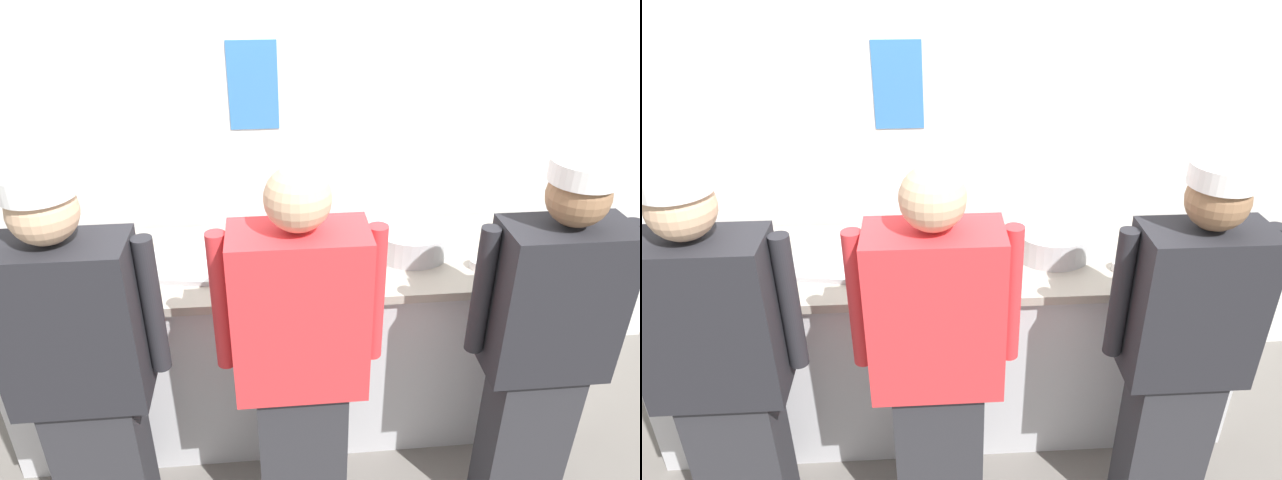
{
  "view_description": "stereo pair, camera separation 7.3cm",
  "coord_description": "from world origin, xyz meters",
  "views": [
    {
      "loc": [
        -0.14,
        -1.94,
        2.29
      ],
      "look_at": [
        0.08,
        0.38,
        1.03
      ],
      "focal_mm": 32.64,
      "sensor_mm": 36.0,
      "label": 1
    },
    {
      "loc": [
        -0.07,
        -1.95,
        2.29
      ],
      "look_at": [
        0.08,
        0.38,
        1.03
      ],
      "focal_mm": 32.64,
      "sensor_mm": 36.0,
      "label": 2
    }
  ],
  "objects": [
    {
      "name": "wall_back",
      "position": [
        -0.0,
        0.86,
        1.41
      ],
      "size": [
        4.32,
        0.11,
        2.83
      ],
      "color": "silver",
      "rests_on": "ground"
    },
    {
      "name": "mixing_bowl_steel",
      "position": [
        0.5,
        0.39,
        1.0
      ],
      "size": [
        0.37,
        0.37,
        0.13
      ],
      "primitive_type": "cylinder",
      "color": "#B7BABF",
      "rests_on": "prep_counter"
    },
    {
      "name": "chef_near_left",
      "position": [
        -0.83,
        -0.29,
        0.89
      ],
      "size": [
        0.6,
        0.24,
        1.66
      ],
      "color": "#2D2D33",
      "rests_on": "ground"
    },
    {
      "name": "squeeze_bottle_primary",
      "position": [
        -0.11,
        0.16,
        1.03
      ],
      "size": [
        0.06,
        0.06,
        0.19
      ],
      "color": "orange",
      "rests_on": "prep_counter"
    },
    {
      "name": "ramekin_yellow_sauce",
      "position": [
        -1.03,
        0.31,
        0.96
      ],
      "size": [
        0.11,
        0.11,
        0.04
      ],
      "color": "white",
      "rests_on": "prep_counter"
    },
    {
      "name": "sheet_tray",
      "position": [
        -0.47,
        0.36,
        0.95
      ],
      "size": [
        0.52,
        0.43,
        0.02
      ],
      "primitive_type": "cube",
      "rotation": [
        0.0,
        0.0,
        -0.16
      ],
      "color": "#B7BABF",
      "rests_on": "prep_counter"
    },
    {
      "name": "ground_plane",
      "position": [
        0.0,
        0.0,
        0.0
      ],
      "size": [
        9.0,
        9.0,
        0.0
      ],
      "primitive_type": "plane",
      "color": "slate"
    },
    {
      "name": "ramekin_red_sauce",
      "position": [
        -1.18,
        0.46,
        0.96
      ],
      "size": [
        0.11,
        0.11,
        0.04
      ],
      "color": "white",
      "rests_on": "prep_counter"
    },
    {
      "name": "ramekin_orange_sauce",
      "position": [
        1.15,
        0.54,
        0.96
      ],
      "size": [
        0.09,
        0.09,
        0.05
      ],
      "color": "white",
      "rests_on": "prep_counter"
    },
    {
      "name": "chefs_knife",
      "position": [
        -1.07,
        0.39,
        0.95
      ],
      "size": [
        0.28,
        0.03,
        0.02
      ],
      "color": "#B7BABF",
      "rests_on": "prep_counter"
    },
    {
      "name": "plate_stack_rear",
      "position": [
        -0.05,
        0.4,
        0.99
      ],
      "size": [
        0.22,
        0.22,
        0.1
      ],
      "color": "white",
      "rests_on": "prep_counter"
    },
    {
      "name": "chef_far_right",
      "position": [
        0.88,
        -0.27,
        0.87
      ],
      "size": [
        0.59,
        0.24,
        1.63
      ],
      "color": "#2D2D33",
      "rests_on": "ground"
    },
    {
      "name": "chef_center",
      "position": [
        -0.05,
        -0.3,
        0.88
      ],
      "size": [
        0.61,
        0.24,
        1.65
      ],
      "color": "#2D2D33",
      "rests_on": "ground"
    },
    {
      "name": "plate_stack_front",
      "position": [
        1.01,
        0.41,
        0.96
      ],
      "size": [
        0.22,
        0.22,
        0.05
      ],
      "color": "white",
      "rests_on": "prep_counter"
    },
    {
      "name": "prep_counter",
      "position": [
        0.0,
        0.38,
        0.47
      ],
      "size": [
        2.76,
        0.71,
        0.94
      ],
      "color": "silver",
      "rests_on": "ground"
    },
    {
      "name": "ramekin_green_sauce",
      "position": [
        0.78,
        0.21,
        0.96
      ],
      "size": [
        0.09,
        0.09,
        0.04
      ],
      "color": "white",
      "rests_on": "prep_counter"
    }
  ]
}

